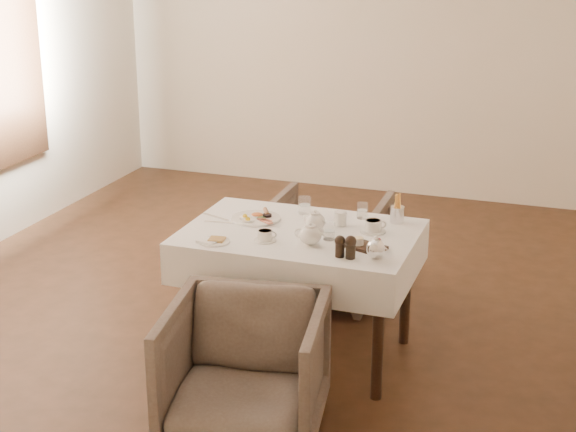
{
  "coord_description": "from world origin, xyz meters",
  "views": [
    {
      "loc": [
        2.01,
        -5.15,
        2.4
      ],
      "look_at": [
        0.47,
        -0.75,
        0.82
      ],
      "focal_mm": 55.0,
      "sensor_mm": 36.0,
      "label": 1
    }
  ],
  "objects_px": {
    "armchair_near": "(245,372)",
    "breakfast_plate": "(257,218)",
    "armchair_far": "(328,247)",
    "teapot_centre": "(315,220)",
    "table": "(300,251)"
  },
  "relations": [
    {
      "from": "table",
      "to": "armchair_far",
      "type": "height_order",
      "value": "table"
    },
    {
      "from": "table",
      "to": "armchair_near",
      "type": "distance_m",
      "value": 0.94
    },
    {
      "from": "table",
      "to": "armchair_far",
      "type": "relative_size",
      "value": 1.7
    },
    {
      "from": "breakfast_plate",
      "to": "teapot_centre",
      "type": "relative_size",
      "value": 1.82
    },
    {
      "from": "armchair_far",
      "to": "breakfast_plate",
      "type": "xyz_separation_m",
      "value": [
        -0.21,
        -0.75,
        0.42
      ]
    },
    {
      "from": "armchair_near",
      "to": "breakfast_plate",
      "type": "height_order",
      "value": "breakfast_plate"
    },
    {
      "from": "armchair_near",
      "to": "teapot_centre",
      "type": "distance_m",
      "value": 1.03
    },
    {
      "from": "breakfast_plate",
      "to": "table",
      "type": "bearing_deg",
      "value": -24.03
    },
    {
      "from": "armchair_near",
      "to": "table",
      "type": "bearing_deg",
      "value": 81.92
    },
    {
      "from": "teapot_centre",
      "to": "armchair_near",
      "type": "bearing_deg",
      "value": -74.41
    },
    {
      "from": "table",
      "to": "teapot_centre",
      "type": "distance_m",
      "value": 0.2
    },
    {
      "from": "armchair_near",
      "to": "armchair_far",
      "type": "relative_size",
      "value": 1.01
    },
    {
      "from": "armchair_near",
      "to": "breakfast_plate",
      "type": "bearing_deg",
      "value": 98.39
    },
    {
      "from": "table",
      "to": "armchair_near",
      "type": "bearing_deg",
      "value": -88.54
    },
    {
      "from": "armchair_near",
      "to": "teapot_centre",
      "type": "bearing_deg",
      "value": 77.03
    }
  ]
}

